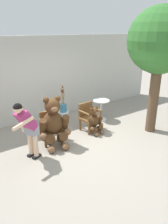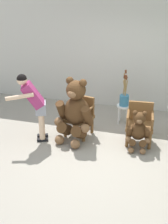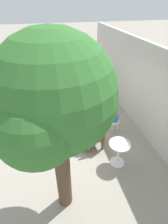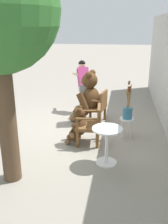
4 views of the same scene
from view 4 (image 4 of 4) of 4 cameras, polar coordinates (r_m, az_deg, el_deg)
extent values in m
plane|color=gray|center=(6.30, -3.18, -4.02)|extent=(60.00, 60.00, 0.00)
cube|color=brown|center=(6.69, 2.56, 1.11)|extent=(0.66, 0.62, 0.07)
cylinder|color=brown|center=(7.03, 1.50, 0.14)|extent=(0.07, 0.07, 0.37)
cylinder|color=brown|center=(6.63, 0.17, -1.08)|extent=(0.07, 0.07, 0.37)
cylinder|color=brown|center=(6.91, 4.78, -0.27)|extent=(0.07, 0.07, 0.37)
cylinder|color=brown|center=(6.50, 3.64, -1.53)|extent=(0.07, 0.07, 0.37)
cube|color=brown|center=(6.55, 4.50, 2.92)|extent=(0.52, 0.17, 0.42)
cylinder|color=brown|center=(6.85, 3.25, 3.74)|extent=(0.15, 0.48, 0.06)
cylinder|color=brown|center=(6.94, 1.58, 3.04)|extent=(0.05, 0.05, 0.22)
cylinder|color=brown|center=(6.39, 1.88, 2.63)|extent=(0.15, 0.48, 0.06)
cylinder|color=brown|center=(6.49, 0.11, 1.89)|extent=(0.05, 0.05, 0.22)
cube|color=brown|center=(5.45, 0.96, -3.20)|extent=(0.60, 0.56, 0.07)
cylinder|color=brown|center=(5.76, -1.01, -4.29)|extent=(0.07, 0.07, 0.37)
cylinder|color=brown|center=(5.34, -1.47, -6.25)|extent=(0.07, 0.07, 0.37)
cylinder|color=brown|center=(5.74, 3.19, -4.42)|extent=(0.07, 0.07, 0.37)
cylinder|color=brown|center=(5.32, 3.06, -6.40)|extent=(0.07, 0.07, 0.37)
cube|color=brown|center=(5.35, 3.43, -0.84)|extent=(0.52, 0.10, 0.42)
cylinder|color=brown|center=(5.59, 1.13, 0.19)|extent=(0.09, 0.48, 0.06)
cylinder|color=brown|center=(5.64, -1.01, -0.81)|extent=(0.05, 0.05, 0.22)
cylinder|color=brown|center=(5.12, 0.80, -1.62)|extent=(0.09, 0.48, 0.06)
cylinder|color=brown|center=(5.18, -1.53, -2.70)|extent=(0.05, 0.05, 0.22)
ellipsoid|color=#4C3019|center=(6.64, 1.55, 3.00)|extent=(0.65, 0.58, 0.65)
sphere|color=#4C3019|center=(6.53, 1.32, 7.25)|extent=(0.41, 0.41, 0.41)
ellipsoid|color=brown|center=(6.59, -0.13, 7.10)|extent=(0.22, 0.19, 0.15)
sphere|color=black|center=(6.59, -0.13, 7.19)|extent=(0.06, 0.06, 0.06)
sphere|color=#4C3019|center=(6.63, 1.97, 8.98)|extent=(0.16, 0.16, 0.16)
sphere|color=#4C3019|center=(6.34, 1.04, 8.52)|extent=(0.16, 0.16, 0.16)
cylinder|color=#4C3019|center=(6.95, 1.54, 3.74)|extent=(0.26, 0.39, 0.49)
sphere|color=brown|center=(7.07, 0.57, 2.18)|extent=(0.19, 0.19, 0.19)
cylinder|color=#4C3019|center=(6.40, -0.27, 2.39)|extent=(0.26, 0.39, 0.49)
sphere|color=brown|center=(6.50, -1.39, 0.64)|extent=(0.19, 0.19, 0.19)
cylinder|color=#4C3019|center=(6.98, 0.15, 0.78)|extent=(0.32, 0.44, 0.38)
sphere|color=brown|center=(7.12, -1.27, -0.32)|extent=(0.21, 0.21, 0.21)
cylinder|color=#4C3019|center=(6.67, -0.90, -0.10)|extent=(0.32, 0.44, 0.38)
sphere|color=brown|center=(6.79, -2.48, -1.33)|extent=(0.21, 0.21, 0.21)
ellipsoid|color=#4C3019|center=(5.48, -0.91, -3.34)|extent=(0.36, 0.31, 0.39)
sphere|color=#4C3019|center=(5.38, -1.14, -0.36)|extent=(0.25, 0.25, 0.25)
ellipsoid|color=brown|center=(5.39, -2.25, -0.52)|extent=(0.12, 0.10, 0.09)
sphere|color=black|center=(5.39, -2.25, -0.45)|extent=(0.04, 0.04, 0.04)
sphere|color=#4C3019|center=(5.43, -0.91, 1.02)|extent=(0.10, 0.10, 0.10)
sphere|color=#4C3019|center=(5.25, -1.10, 0.38)|extent=(0.10, 0.10, 0.10)
cylinder|color=#4C3019|center=(5.66, -1.40, -2.61)|extent=(0.13, 0.22, 0.30)
sphere|color=brown|center=(5.72, -2.16, -3.77)|extent=(0.12, 0.12, 0.12)
cylinder|color=#4C3019|center=(5.32, -1.80, -4.07)|extent=(0.13, 0.22, 0.30)
sphere|color=brown|center=(5.37, -2.63, -5.36)|extent=(0.12, 0.12, 0.12)
cylinder|color=#4C3019|center=(5.68, -2.25, -4.87)|extent=(0.16, 0.25, 0.23)
sphere|color=brown|center=(5.74, -3.40, -5.74)|extent=(0.12, 0.12, 0.12)
cylinder|color=#4C3019|center=(5.49, -2.51, -5.76)|extent=(0.16, 0.25, 0.23)
sphere|color=brown|center=(5.54, -3.72, -6.74)|extent=(0.12, 0.12, 0.12)
cube|color=black|center=(7.55, 0.76, 0.24)|extent=(0.26, 0.17, 0.06)
cylinder|color=beige|center=(7.42, 0.78, 3.46)|extent=(0.12, 0.12, 0.82)
cube|color=black|center=(7.51, -0.57, 0.15)|extent=(0.26, 0.17, 0.06)
cylinder|color=beige|center=(7.38, -0.58, 3.38)|extent=(0.12, 0.12, 0.82)
cube|color=gray|center=(7.33, 0.10, 5.53)|extent=(0.31, 0.36, 0.24)
cube|color=#9E2D66|center=(7.40, -0.15, 8.03)|extent=(0.54, 0.47, 0.56)
sphere|color=beige|center=(7.53, -0.47, 10.80)|extent=(0.21, 0.21, 0.21)
sphere|color=black|center=(7.52, -0.47, 10.96)|extent=(0.21, 0.21, 0.21)
cylinder|color=beige|center=(7.59, -1.98, 8.69)|extent=(0.56, 0.29, 0.15)
cylinder|color=beige|center=(7.46, 1.29, 7.19)|extent=(0.23, 0.16, 0.50)
cylinder|color=white|center=(5.82, 9.82, -1.57)|extent=(0.34, 0.34, 0.03)
cylinder|color=white|center=(5.82, 10.68, -4.08)|extent=(0.04, 0.04, 0.43)
cylinder|color=white|center=(6.00, 10.64, -3.34)|extent=(0.04, 0.04, 0.43)
cylinder|color=white|center=(5.81, 8.72, -3.98)|extent=(0.04, 0.04, 0.43)
cylinder|color=white|center=(5.99, 8.75, -3.25)|extent=(0.04, 0.04, 0.43)
cylinder|color=teal|center=(5.77, 9.90, -0.22)|extent=(0.22, 0.22, 0.26)
cylinder|color=#997A47|center=(5.68, 10.06, 2.69)|extent=(0.10, 0.13, 0.71)
cylinder|color=#592D19|center=(5.58, 10.29, 6.59)|extent=(0.05, 0.05, 0.09)
cylinder|color=#997A47|center=(5.72, 10.35, 2.13)|extent=(0.06, 0.06, 0.59)
cylinder|color=#592D19|center=(5.64, 10.55, 5.37)|extent=(0.05, 0.05, 0.09)
cylinder|color=#997A47|center=(5.68, 10.25, 1.82)|extent=(0.08, 0.07, 0.55)
cylinder|color=#592D19|center=(5.60, 10.44, 4.90)|extent=(0.05, 0.05, 0.09)
cylinder|color=#997A47|center=(5.68, 10.03, 2.06)|extent=(0.03, 0.14, 0.59)
cylinder|color=#592D19|center=(5.59, 10.23, 5.36)|extent=(0.05, 0.06, 0.09)
cylinder|color=#997A47|center=(5.70, 9.95, 1.90)|extent=(0.11, 0.05, 0.55)
cylinder|color=#592D19|center=(5.61, 10.14, 4.99)|extent=(0.06, 0.05, 0.09)
cylinder|color=white|center=(4.55, 5.35, -3.88)|extent=(0.56, 0.56, 0.03)
cylinder|color=white|center=(4.70, 5.22, -7.92)|extent=(0.07, 0.07, 0.69)
cylinder|color=white|center=(4.86, 5.10, -11.39)|extent=(0.40, 0.40, 0.03)
cylinder|color=brown|center=(4.12, -17.24, -1.29)|extent=(0.30, 0.30, 2.20)
camera|label=1|loc=(10.41, -25.78, 20.38)|focal=35.00mm
camera|label=2|loc=(8.09, -49.69, 19.98)|focal=50.00mm
camera|label=3|loc=(2.63, -60.57, 42.99)|focal=28.00mm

